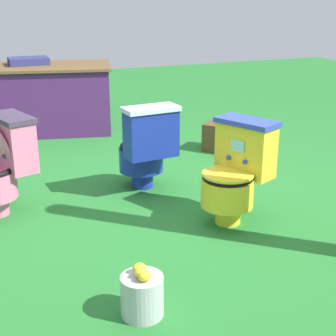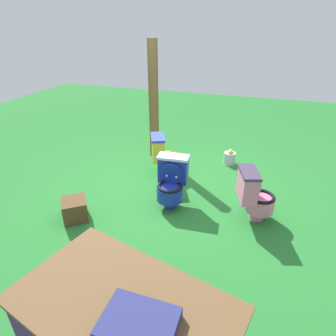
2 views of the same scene
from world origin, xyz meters
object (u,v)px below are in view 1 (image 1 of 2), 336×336
toilet_yellow (236,171)px  small_crate (223,137)px  toilet_pink (1,165)px  toilet_blue (146,147)px  lemon_bucket (142,294)px  vendor_table (48,98)px

toilet_yellow → small_crate: 1.72m
toilet_pink → toilet_blue: bearing=-106.3°
toilet_blue → lemon_bucket: toilet_blue is taller
lemon_bucket → toilet_yellow: bearing=39.3°
vendor_table → lemon_bucket: vendor_table is taller
toilet_blue → small_crate: 1.36m
vendor_table → small_crate: bearing=-44.6°
toilet_blue → lemon_bucket: 1.75m
toilet_pink → toilet_blue: 1.13m
toilet_pink → small_crate: (2.25, 0.75, -0.23)m
toilet_pink → lemon_bucket: bearing=-179.5°
toilet_yellow → small_crate: bearing=-49.7°
small_crate → vendor_table: bearing=135.4°
lemon_bucket → toilet_pink: bearing=107.6°
toilet_blue → vendor_table: bearing=95.5°
vendor_table → lemon_bucket: bearing=-93.4°
toilet_pink → lemon_bucket: toilet_pink is taller
toilet_blue → vendor_table: vendor_table is taller
toilet_yellow → toilet_blue: same height
vendor_table → small_crate: (1.51, -1.49, -0.25)m
toilet_blue → lemon_bucket: size_ratio=2.63×
toilet_pink → toilet_yellow: same height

